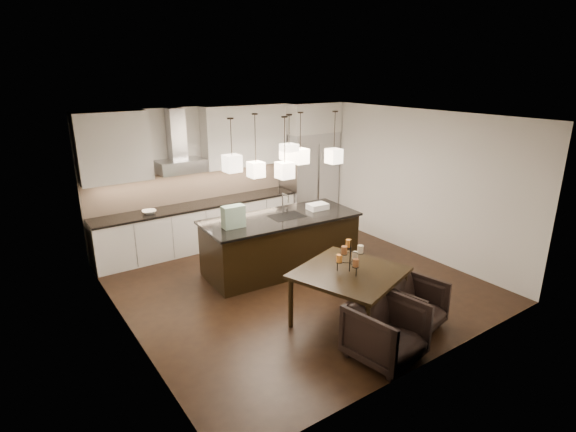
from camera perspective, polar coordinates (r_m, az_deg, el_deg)
floor at (r=7.80m, az=0.85°, el=-8.51°), size 5.50×5.50×0.02m
ceiling at (r=7.01m, az=0.95°, el=12.59°), size 5.50×5.50×0.02m
wall_back at (r=9.58m, az=-8.79°, el=5.33°), size 5.50×0.02×2.80m
wall_front at (r=5.41m, az=18.24°, el=-5.48°), size 5.50×0.02×2.80m
wall_left at (r=6.17m, az=-20.45°, el=-2.79°), size 0.02×5.50×2.80m
wall_right at (r=9.11m, az=15.20°, el=4.24°), size 0.02×5.50×2.80m
refrigerator at (r=10.42m, az=2.67°, el=4.71°), size 1.20×0.72×2.15m
fridge_panel at (r=10.19m, az=2.79°, el=12.39°), size 1.26×0.72×0.65m
lower_cabinets at (r=9.31m, az=-11.05°, el=-1.34°), size 4.21×0.62×0.88m
countertop at (r=9.17m, az=-11.23°, el=1.38°), size 4.21×0.66×0.04m
backsplash at (r=9.35m, az=-12.10°, el=3.77°), size 4.21×0.02×0.63m
upper_cab_left at (r=8.57m, az=-21.28°, el=8.10°), size 1.25×0.35×1.25m
upper_cab_right at (r=9.53m, az=-5.48°, el=10.13°), size 1.85×0.35×1.25m
hood_canopy at (r=8.91m, az=-13.45°, el=6.19°), size 0.90×0.52×0.24m
hood_chimney at (r=8.91m, az=-14.00°, el=10.07°), size 0.30×0.28×0.96m
fruit_bowl at (r=8.77m, az=-17.22°, el=0.50°), size 0.30×0.30×0.06m
island_body at (r=8.13m, az=-0.94°, el=-3.60°), size 2.77×1.24×0.95m
island_top at (r=7.96m, az=-0.95°, el=-0.27°), size 2.86×1.34×0.04m
faucet at (r=8.04m, az=-0.69°, el=1.60°), size 0.12×0.27×0.41m
tote_bag at (r=7.44m, az=-6.96°, el=-0.07°), size 0.38×0.22×0.37m
food_container at (r=8.40m, az=3.78°, el=1.22°), size 0.38×0.28×0.11m
dining_table at (r=6.55m, az=7.66°, el=-10.15°), size 1.69×1.69×0.80m
candelabra at (r=6.27m, az=7.90°, el=-5.03°), size 0.49×0.49×0.47m
candle_a at (r=6.41m, az=8.53°, el=-4.97°), size 0.10×0.10×0.11m
candle_b at (r=6.29m, az=6.53°, el=-5.36°), size 0.10×0.10×0.11m
candle_c at (r=6.18m, az=8.59°, el=-5.90°), size 0.10×0.10×0.11m
candle_d at (r=6.36m, az=7.71°, el=-3.45°), size 0.10×0.10×0.11m
candle_e at (r=6.12m, az=7.15°, el=-4.32°), size 0.10×0.10×0.11m
candle_f at (r=6.18m, az=9.18°, el=-4.18°), size 0.10×0.10×0.11m
armchair_left at (r=5.88m, az=12.34°, el=-14.12°), size 0.95×0.97×0.77m
armchair_right at (r=6.66m, az=15.72°, el=-10.76°), size 0.86×0.88×0.68m
pendant_a at (r=6.99m, az=-7.11°, el=6.65°), size 0.24×0.24×0.26m
pendant_b at (r=7.69m, az=-4.09°, el=5.91°), size 0.24×0.24×0.26m
pendant_c at (r=7.49m, az=0.14°, el=8.15°), size 0.24×0.24×0.26m
pendant_d at (r=7.91m, az=1.55°, el=7.61°), size 0.24×0.24×0.26m
pendant_e at (r=8.16m, az=5.84°, el=7.59°), size 0.24×0.24×0.26m
pendant_f at (r=7.20m, az=-0.43°, el=5.84°), size 0.24×0.24×0.26m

